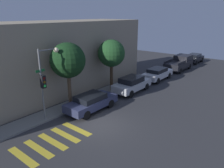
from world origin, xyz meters
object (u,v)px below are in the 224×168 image
sedan_near_corner (91,102)px  traffic_light_pole (46,75)px  pickup_truck (180,63)px  tree_near_corner (68,61)px  sedan_tail_of_row (194,58)px  sedan_far_end (157,74)px  sedan_middle (132,84)px  tree_midblock (111,54)px

sedan_near_corner → traffic_light_pole: bearing=157.7°
sedan_near_corner → pickup_truck: (17.57, 0.00, 0.19)m
tree_near_corner → sedan_tail_of_row: bearing=-4.1°
sedan_near_corner → sedan_far_end: (11.11, 0.00, 0.02)m
sedan_middle → pickup_truck: size_ratio=0.84×
traffic_light_pole → pickup_truck: size_ratio=0.99×
tree_near_corner → traffic_light_pole: bearing=-169.4°
sedan_far_end → tree_near_corner: (-11.83, 1.71, 3.22)m
sedan_middle → tree_midblock: size_ratio=0.87×
traffic_light_pole → tree_midblock: (7.74, 0.44, 0.39)m
pickup_truck → tree_near_corner: 18.62m
sedan_tail_of_row → tree_near_corner: size_ratio=0.82×
pickup_truck → tree_midblock: tree_midblock is taller
sedan_far_end → sedan_tail_of_row: (12.29, 0.00, -0.02)m
sedan_far_end → pickup_truck: size_ratio=0.86×
sedan_middle → sedan_near_corner: bearing=-180.0°
pickup_truck → sedan_tail_of_row: bearing=-0.0°
tree_midblock → sedan_tail_of_row: bearing=-5.2°
sedan_far_end → sedan_tail_of_row: bearing=0.0°
tree_midblock → sedan_near_corner: bearing=-159.8°
sedan_near_corner → sedan_far_end: 11.11m
traffic_light_pole → tree_near_corner: bearing=10.6°
sedan_far_end → tree_near_corner: 12.38m
sedan_near_corner → sedan_middle: 5.77m
tree_midblock → tree_near_corner: bearing=180.0°
tree_near_corner → tree_midblock: (5.37, -0.00, -0.18)m
sedan_far_end → tree_near_corner: tree_near_corner is taller
sedan_far_end → tree_near_corner: bearing=171.8°
sedan_near_corner → tree_near_corner: 3.73m
sedan_middle → sedan_tail_of_row: (17.64, 0.00, -0.06)m
sedan_near_corner → tree_midblock: (4.65, 1.71, 3.07)m
traffic_light_pole → sedan_near_corner: size_ratio=1.17×
sedan_middle → tree_midblock: (-1.12, 1.71, 3.00)m
sedan_near_corner → sedan_tail_of_row: 23.40m
pickup_truck → tree_near_corner: size_ratio=0.99×
sedan_far_end → sedan_middle: bearing=180.0°
pickup_truck → sedan_near_corner: bearing=-180.0°
sedan_middle → sedan_far_end: size_ratio=0.98×
sedan_far_end → tree_midblock: size_ratio=0.89×
pickup_truck → sedan_middle: bearing=-180.0°
sedan_tail_of_row → tree_near_corner: 24.40m
sedan_near_corner → sedan_tail_of_row: (23.40, 0.00, -0.00)m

